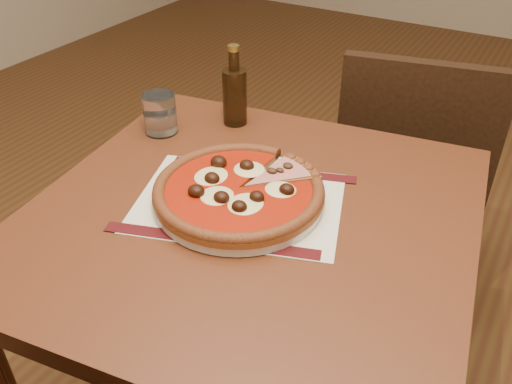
% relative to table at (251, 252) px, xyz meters
% --- Properties ---
extents(table, '(0.90, 0.90, 0.75)m').
position_rel_table_xyz_m(table, '(0.00, 0.00, 0.00)').
color(table, '#622E17').
rests_on(table, ground).
extents(chair_far, '(0.49, 0.49, 0.87)m').
position_rel_table_xyz_m(chair_far, '(0.13, 0.69, -0.15)').
color(chair_far, black).
rests_on(chair_far, ground).
extents(placemat, '(0.45, 0.38, 0.00)m').
position_rel_table_xyz_m(placemat, '(-0.03, 0.01, 0.10)').
color(placemat, beige).
rests_on(placemat, table).
extents(plate, '(0.31, 0.31, 0.02)m').
position_rel_table_xyz_m(plate, '(-0.03, 0.01, 0.11)').
color(plate, white).
rests_on(plate, placemat).
extents(pizza, '(0.32, 0.32, 0.04)m').
position_rel_table_xyz_m(pizza, '(-0.03, 0.01, 0.13)').
color(pizza, '#B0632A').
rests_on(pizza, plate).
extents(ham_slice, '(0.11, 0.15, 0.02)m').
position_rel_table_xyz_m(ham_slice, '(0.03, 0.10, 0.13)').
color(ham_slice, '#B0632A').
rests_on(ham_slice, plate).
extents(water_glass, '(0.09, 0.09, 0.09)m').
position_rel_table_xyz_m(water_glass, '(-0.33, 0.16, 0.15)').
color(water_glass, white).
rests_on(water_glass, table).
extents(bottle, '(0.06, 0.06, 0.19)m').
position_rel_table_xyz_m(bottle, '(-0.21, 0.29, 0.18)').
color(bottle, black).
rests_on(bottle, table).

